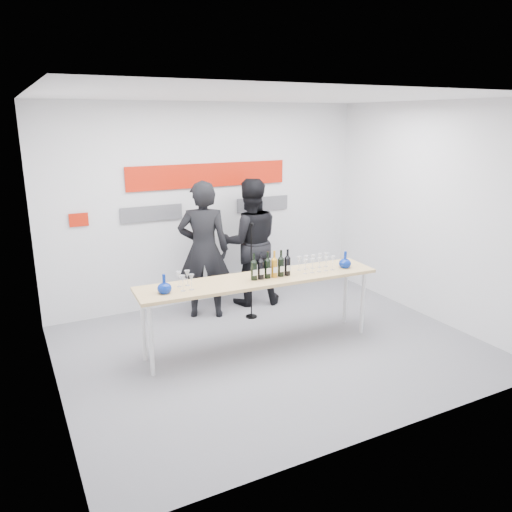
# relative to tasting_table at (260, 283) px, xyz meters

# --- Properties ---
(ground) EXTENTS (5.00, 5.00, 0.00)m
(ground) POSITION_rel_tasting_table_xyz_m (0.12, -0.13, -0.83)
(ground) COLOR slate
(ground) RESTS_ON ground
(back_wall) EXTENTS (5.00, 0.04, 3.00)m
(back_wall) POSITION_rel_tasting_table_xyz_m (0.12, 1.87, 0.67)
(back_wall) COLOR silver
(back_wall) RESTS_ON ground
(signage) EXTENTS (3.38, 0.02, 0.79)m
(signage) POSITION_rel_tasting_table_xyz_m (0.06, 1.84, 0.97)
(signage) COLOR red
(signage) RESTS_ON back_wall
(tasting_table) EXTENTS (3.03, 0.76, 0.90)m
(tasting_table) POSITION_rel_tasting_table_xyz_m (0.00, 0.00, 0.00)
(tasting_table) COLOR #D9B274
(tasting_table) RESTS_ON ground
(wine_bottles) EXTENTS (0.53, 0.10, 0.33)m
(wine_bottles) POSITION_rel_tasting_table_xyz_m (0.13, -0.05, 0.23)
(wine_bottles) COLOR black
(wine_bottles) RESTS_ON tasting_table
(decanter_left) EXTENTS (0.16, 0.16, 0.21)m
(decanter_left) POSITION_rel_tasting_table_xyz_m (-1.19, 0.01, 0.18)
(decanter_left) COLOR navy
(decanter_left) RESTS_ON tasting_table
(decanter_right) EXTENTS (0.16, 0.16, 0.21)m
(decanter_right) POSITION_rel_tasting_table_xyz_m (1.18, -0.12, 0.18)
(decanter_right) COLOR navy
(decanter_right) RESTS_ON tasting_table
(glasses_left) EXTENTS (0.17, 0.23, 0.18)m
(glasses_left) POSITION_rel_tasting_table_xyz_m (-0.93, 0.05, 0.16)
(glasses_left) COLOR silver
(glasses_left) RESTS_ON tasting_table
(glasses_right) EXTENTS (0.47, 0.25, 0.18)m
(glasses_right) POSITION_rel_tasting_table_xyz_m (0.78, -0.04, 0.16)
(glasses_right) COLOR silver
(glasses_right) RESTS_ON tasting_table
(presenter_left) EXTENTS (0.84, 0.72, 1.96)m
(presenter_left) POSITION_rel_tasting_table_xyz_m (-0.23, 1.26, 0.15)
(presenter_left) COLOR black
(presenter_left) RESTS_ON ground
(presenter_right) EXTENTS (1.09, 0.95, 1.92)m
(presenter_right) POSITION_rel_tasting_table_xyz_m (0.58, 1.43, 0.13)
(presenter_right) COLOR black
(presenter_right) RESTS_ON ground
(mic_stand) EXTENTS (0.16, 0.16, 1.39)m
(mic_stand) POSITION_rel_tasting_table_xyz_m (0.33, 0.88, -0.41)
(mic_stand) COLOR black
(mic_stand) RESTS_ON ground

